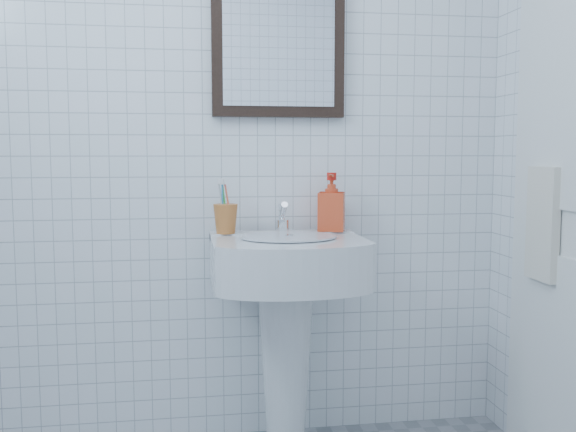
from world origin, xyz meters
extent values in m
cube|color=white|center=(0.00, 1.20, 1.25)|extent=(2.20, 0.02, 2.50)
cone|color=silver|center=(0.22, 1.01, 0.33)|extent=(0.21, 0.21, 0.67)
cube|color=silver|center=(0.22, 0.96, 0.73)|extent=(0.53, 0.38, 0.16)
cube|color=silver|center=(0.22, 1.11, 0.80)|extent=(0.53, 0.10, 0.03)
cylinder|color=silver|center=(0.22, 0.93, 0.82)|extent=(0.33, 0.33, 0.01)
cylinder|color=silver|center=(0.22, 1.08, 0.84)|extent=(0.05, 0.05, 0.05)
cylinder|color=silver|center=(0.22, 1.07, 0.89)|extent=(0.02, 0.09, 0.07)
cylinder|color=silver|center=(0.22, 1.10, 0.87)|extent=(0.03, 0.05, 0.09)
imported|color=red|center=(0.41, 1.10, 0.92)|extent=(0.12, 0.12, 0.22)
cube|color=black|center=(0.22, 1.18, 1.55)|extent=(0.50, 0.04, 0.62)
cube|color=white|center=(0.22, 1.16, 1.55)|extent=(0.42, 0.00, 0.54)
torus|color=silver|center=(1.06, 0.72, 1.05)|extent=(0.01, 0.18, 0.18)
cube|color=silver|center=(1.04, 0.72, 0.87)|extent=(0.03, 0.16, 0.38)
camera|label=1|loc=(-0.13, -1.24, 1.11)|focal=40.00mm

